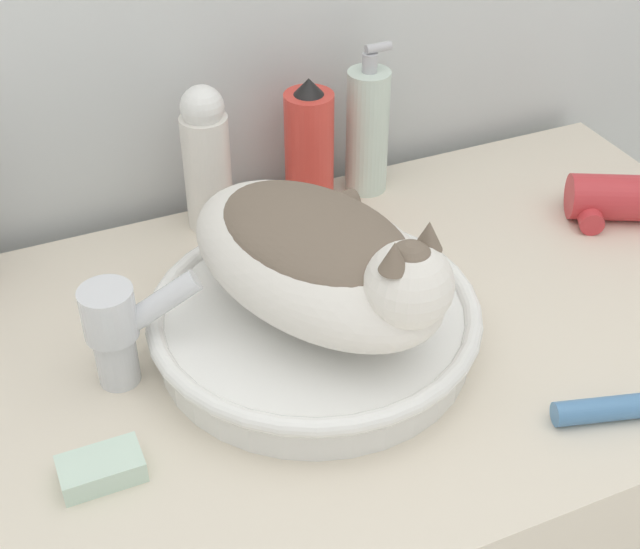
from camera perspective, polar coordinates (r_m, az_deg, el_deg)
sink_basin at (r=0.97m, az=-0.36°, el=-3.07°), size 0.36×0.36×0.06m
cat at (r=0.91m, az=0.06°, el=1.16°), size 0.29×0.36×0.16m
faucet at (r=0.93m, az=-12.74°, el=-3.31°), size 0.13×0.06×0.13m
lotion_bottle_white at (r=1.14m, az=-7.27°, el=7.39°), size 0.06×0.06×0.20m
spray_bottle_trigger at (r=1.19m, az=-0.69°, el=8.19°), size 0.07×0.07×0.18m
soap_pump_bottle at (r=1.22m, az=3.05°, el=9.21°), size 0.06×0.06×0.21m
cream_tube at (r=0.96m, az=19.57°, el=-7.93°), size 0.17×0.07×0.03m
hair_dryer at (r=1.25m, az=19.19°, el=4.58°), size 0.19×0.14×0.06m
soap_bar at (r=0.88m, az=-13.82°, el=-11.97°), size 0.08×0.05×0.02m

